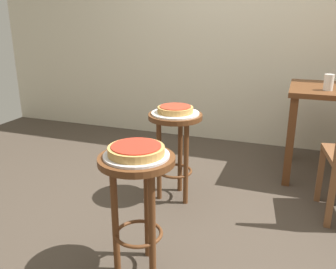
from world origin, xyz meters
TOP-DOWN VIEW (x-y plane):
  - ground_plane at (0.00, 0.00)m, footprint 6.00×6.00m
  - stool_foreground at (-0.18, -0.69)m, footprint 0.38×0.38m
  - serving_plate_foreground at (-0.18, -0.69)m, footprint 0.33×0.33m
  - pizza_foreground at (-0.18, -0.69)m, footprint 0.28×0.28m
  - stool_middle at (-0.27, 0.14)m, footprint 0.38×0.38m
  - serving_plate_middle at (-0.27, 0.14)m, footprint 0.34×0.34m
  - pizza_middle at (-0.27, 0.14)m, footprint 0.25×0.25m
  - cup_near_edge at (0.74, 0.81)m, footprint 0.07×0.07m

SIDE VIEW (x-z plane):
  - ground_plane at x=0.00m, z-range 0.00..0.00m
  - stool_foreground at x=-0.18m, z-range 0.16..0.81m
  - stool_middle at x=-0.27m, z-range 0.16..0.81m
  - serving_plate_foreground at x=-0.18m, z-range 0.65..0.67m
  - serving_plate_middle at x=-0.27m, z-range 0.65..0.67m
  - pizza_foreground at x=-0.18m, z-range 0.67..0.71m
  - pizza_middle at x=-0.27m, z-range 0.67..0.71m
  - cup_near_edge at x=0.74m, z-range 0.77..0.89m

